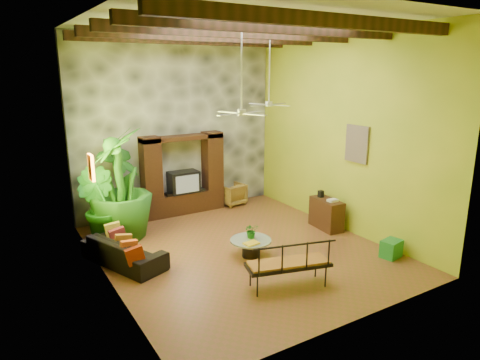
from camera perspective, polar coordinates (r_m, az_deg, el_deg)
ground at (r=10.06m, az=-0.02°, el=-9.20°), size 7.00×7.00×0.00m
ceiling at (r=9.28m, az=-0.03°, el=20.41°), size 6.00×7.00×0.02m
back_wall at (r=12.44m, az=-8.48°, el=7.19°), size 6.00×0.02×5.00m
left_wall at (r=8.23m, az=-18.22°, el=2.97°), size 0.02×7.00×5.00m
right_wall at (r=11.18m, az=13.31°, el=6.16°), size 0.02×7.00×5.00m
stone_accent_wall at (r=12.39m, az=-8.37°, el=7.16°), size 5.98×0.10×4.98m
ceiling_beams at (r=9.25m, az=-0.03°, el=19.06°), size 5.95×5.36×0.22m
entertainment_center at (r=12.40m, az=-7.56°, el=-0.03°), size 2.40×0.55×2.30m
ceiling_fan_front at (r=8.80m, az=0.21°, el=10.32°), size 1.28×1.28×1.86m
ceiling_fan_back at (r=11.12m, az=3.89°, el=11.14°), size 1.28×1.28×1.86m
wall_art_mask at (r=9.27m, az=-19.23°, el=1.59°), size 0.06×0.32×0.55m
wall_art_painting at (r=10.77m, az=15.33°, el=4.65°), size 0.06×0.70×0.90m
sofa at (r=9.57m, az=-15.23°, el=-9.12°), size 1.46×2.15×0.59m
wicker_armchair at (r=13.20m, az=-1.11°, el=-1.88°), size 0.81×0.83×0.66m
tall_plant_a at (r=11.48m, az=-15.81°, el=-0.60°), size 1.48×1.40×2.33m
tall_plant_b at (r=10.62m, az=-18.29°, el=-3.39°), size 1.28×1.30×1.84m
tall_plant_c at (r=10.70m, az=-15.79°, el=-0.55°), size 1.87×1.87×2.74m
coffee_table at (r=9.61m, az=1.44°, el=-8.72°), size 0.92×0.92×0.40m
centerpiece_plant at (r=9.58m, az=1.54°, el=-6.74°), size 0.37×0.34×0.35m
yellow_tray at (r=9.31m, az=1.54°, el=-8.44°), size 0.33×0.25×0.03m
iron_bench at (r=8.24m, az=6.79°, el=-10.82°), size 1.70×0.99×0.57m
side_console at (r=11.43m, az=11.45°, el=-4.45°), size 0.54×1.02×0.78m
green_bin at (r=10.16m, az=19.51°, el=-8.63°), size 0.50×0.41×0.39m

